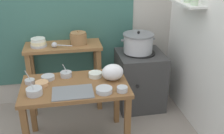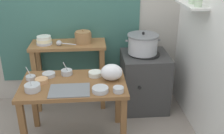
{
  "view_description": "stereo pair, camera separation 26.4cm",
  "coord_description": "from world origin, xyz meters",
  "px_view_note": "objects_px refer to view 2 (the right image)",
  "views": [
    {
      "loc": [
        -0.11,
        -2.38,
        1.99
      ],
      "look_at": [
        0.36,
        0.21,
        0.82
      ],
      "focal_mm": 42.29,
      "sensor_mm": 36.0,
      "label": 1
    },
    {
      "loc": [
        0.15,
        -2.42,
        1.99
      ],
      "look_at": [
        0.36,
        0.21,
        0.82
      ],
      "focal_mm": 42.29,
      "sensor_mm": 36.0,
      "label": 2
    }
  ],
  "objects_px": {
    "prep_bowl_0": "(42,80)",
    "ladle": "(60,43)",
    "plastic_bag": "(112,72)",
    "prep_bowl_4": "(118,89)",
    "steamer_pot": "(143,44)",
    "bowl_stack_enamel": "(44,40)",
    "prep_bowl_5": "(95,74)",
    "back_shelf_table": "(69,59)",
    "stove_block": "(144,81)",
    "prep_table": "(74,92)",
    "prep_bowl_7": "(49,74)",
    "prep_bowl_1": "(32,87)",
    "clay_pot": "(83,37)",
    "serving_tray": "(70,90)",
    "prep_bowl_6": "(31,77)",
    "prep_bowl_3": "(100,89)",
    "prep_bowl_2": "(67,72)"
  },
  "relations": [
    {
      "from": "prep_table",
      "to": "serving_tray",
      "type": "relative_size",
      "value": 2.75
    },
    {
      "from": "prep_bowl_4",
      "to": "prep_bowl_5",
      "type": "xyz_separation_m",
      "value": [
        -0.22,
        0.38,
        -0.0
      ]
    },
    {
      "from": "prep_bowl_3",
      "to": "prep_bowl_6",
      "type": "bearing_deg",
      "value": 155.86
    },
    {
      "from": "back_shelf_table",
      "to": "steamer_pot",
      "type": "bearing_deg",
      "value": -6.59
    },
    {
      "from": "steamer_pot",
      "to": "prep_bowl_5",
      "type": "height_order",
      "value": "steamer_pot"
    },
    {
      "from": "stove_block",
      "to": "prep_bowl_6",
      "type": "xyz_separation_m",
      "value": [
        -1.35,
        -0.52,
        0.36
      ]
    },
    {
      "from": "steamer_pot",
      "to": "prep_bowl_3",
      "type": "relative_size",
      "value": 2.73
    },
    {
      "from": "stove_block",
      "to": "clay_pot",
      "type": "bearing_deg",
      "value": 170.71
    },
    {
      "from": "prep_table",
      "to": "prep_bowl_4",
      "type": "height_order",
      "value": "prep_bowl_4"
    },
    {
      "from": "plastic_bag",
      "to": "prep_bowl_1",
      "type": "relative_size",
      "value": 1.5
    },
    {
      "from": "plastic_bag",
      "to": "prep_bowl_5",
      "type": "height_order",
      "value": "plastic_bag"
    },
    {
      "from": "plastic_bag",
      "to": "steamer_pot",
      "type": "bearing_deg",
      "value": 54.13
    },
    {
      "from": "prep_bowl_6",
      "to": "prep_bowl_1",
      "type": "bearing_deg",
      "value": -74.93
    },
    {
      "from": "serving_tray",
      "to": "prep_bowl_2",
      "type": "relative_size",
      "value": 2.54
    },
    {
      "from": "prep_table",
      "to": "prep_bowl_7",
      "type": "xyz_separation_m",
      "value": [
        -0.28,
        0.18,
        0.13
      ]
    },
    {
      "from": "steamer_pot",
      "to": "prep_bowl_5",
      "type": "xyz_separation_m",
      "value": [
        -0.62,
        -0.51,
        -0.16
      ]
    },
    {
      "from": "plastic_bag",
      "to": "prep_bowl_4",
      "type": "xyz_separation_m",
      "value": [
        0.05,
        -0.27,
        -0.06
      ]
    },
    {
      "from": "ladle",
      "to": "serving_tray",
      "type": "relative_size",
      "value": 0.63
    },
    {
      "from": "serving_tray",
      "to": "bowl_stack_enamel",
      "type": "bearing_deg",
      "value": 111.54
    },
    {
      "from": "prep_table",
      "to": "back_shelf_table",
      "type": "distance_m",
      "value": 0.78
    },
    {
      "from": "steamer_pot",
      "to": "bowl_stack_enamel",
      "type": "height_order",
      "value": "steamer_pot"
    },
    {
      "from": "prep_table",
      "to": "back_shelf_table",
      "type": "bearing_deg",
      "value": 97.37
    },
    {
      "from": "prep_bowl_4",
      "to": "prep_bowl_6",
      "type": "bearing_deg",
      "value": 159.17
    },
    {
      "from": "back_shelf_table",
      "to": "stove_block",
      "type": "xyz_separation_m",
      "value": [
        0.99,
        -0.13,
        -0.3
      ]
    },
    {
      "from": "stove_block",
      "to": "prep_bowl_0",
      "type": "height_order",
      "value": "stove_block"
    },
    {
      "from": "stove_block",
      "to": "prep_bowl_7",
      "type": "relative_size",
      "value": 5.51
    },
    {
      "from": "ladle",
      "to": "plastic_bag",
      "type": "bearing_deg",
      "value": -47.14
    },
    {
      "from": "serving_tray",
      "to": "prep_bowl_2",
      "type": "distance_m",
      "value": 0.38
    },
    {
      "from": "stove_block",
      "to": "clay_pot",
      "type": "relative_size",
      "value": 3.66
    },
    {
      "from": "prep_bowl_0",
      "to": "clay_pot",
      "type": "bearing_deg",
      "value": 59.38
    },
    {
      "from": "serving_tray",
      "to": "prep_bowl_1",
      "type": "relative_size",
      "value": 2.58
    },
    {
      "from": "stove_block",
      "to": "prep_bowl_1",
      "type": "height_order",
      "value": "prep_bowl_1"
    },
    {
      "from": "serving_tray",
      "to": "prep_bowl_4",
      "type": "bearing_deg",
      "value": -7.31
    },
    {
      "from": "stove_block",
      "to": "bowl_stack_enamel",
      "type": "height_order",
      "value": "bowl_stack_enamel"
    },
    {
      "from": "ladle",
      "to": "plastic_bag",
      "type": "relative_size",
      "value": 1.08
    },
    {
      "from": "prep_bowl_4",
      "to": "prep_bowl_0",
      "type": "bearing_deg",
      "value": 161.09
    },
    {
      "from": "prep_table",
      "to": "prep_bowl_2",
      "type": "distance_m",
      "value": 0.27
    },
    {
      "from": "back_shelf_table",
      "to": "prep_bowl_5",
      "type": "relative_size",
      "value": 6.48
    },
    {
      "from": "stove_block",
      "to": "plastic_bag",
      "type": "xyz_separation_m",
      "value": [
        -0.49,
        -0.6,
        0.43
      ]
    },
    {
      "from": "clay_pot",
      "to": "serving_tray",
      "type": "xyz_separation_m",
      "value": [
        -0.13,
        -0.94,
        -0.25
      ]
    },
    {
      "from": "stove_block",
      "to": "prep_bowl_5",
      "type": "height_order",
      "value": "stove_block"
    },
    {
      "from": "ladle",
      "to": "prep_bowl_3",
      "type": "distance_m",
      "value": 1.02
    },
    {
      "from": "clay_pot",
      "to": "steamer_pot",
      "type": "bearing_deg",
      "value": -8.29
    },
    {
      "from": "prep_bowl_1",
      "to": "prep_bowl_5",
      "type": "height_order",
      "value": "prep_bowl_1"
    },
    {
      "from": "prep_bowl_0",
      "to": "ladle",
      "type": "bearing_deg",
      "value": 77.58
    },
    {
      "from": "ladle",
      "to": "prep_bowl_3",
      "type": "xyz_separation_m",
      "value": [
        0.47,
        -0.89,
        -0.19
      ]
    },
    {
      "from": "serving_tray",
      "to": "prep_bowl_4",
      "type": "height_order",
      "value": "prep_bowl_4"
    },
    {
      "from": "ladle",
      "to": "prep_bowl_5",
      "type": "height_order",
      "value": "ladle"
    },
    {
      "from": "prep_bowl_1",
      "to": "prep_table",
      "type": "bearing_deg",
      "value": 19.11
    },
    {
      "from": "back_shelf_table",
      "to": "prep_bowl_3",
      "type": "height_order",
      "value": "back_shelf_table"
    }
  ]
}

